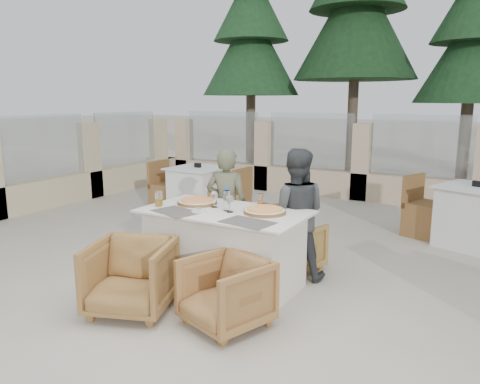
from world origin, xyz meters
The scene contains 26 objects.
ground centered at (0.00, 0.00, 0.00)m, with size 80.00×80.00×0.00m, color #B9B09E.
sand_patch centered at (0.00, 14.00, 0.01)m, with size 30.00×16.00×0.01m, color beige.
perimeter_wall_far centered at (0.00, 4.80, 0.80)m, with size 10.00×0.34×1.60m, color beige, non-canonical shape.
perimeter_wall_left centered at (-4.50, 1.50, 0.80)m, with size 0.34×7.00×1.60m, color beige, non-canonical shape.
pine_far_left centered at (-3.50, 7.00, 2.75)m, with size 2.42×2.42×5.50m, color #1D4522.
pine_mid_left centered at (-1.00, 7.50, 3.25)m, with size 2.86×2.86×6.50m, color #183A1B.
pine_centre centered at (1.50, 7.20, 2.50)m, with size 2.20×2.20×5.00m, color #1B401E.
dining_table centered at (-0.03, 0.06, 0.39)m, with size 1.60×0.90×0.77m, color silver, non-canonical shape.
placemat_near_left centered at (-0.40, -0.22, 0.77)m, with size 0.45×0.30×0.00m, color #57514A.
placemat_near_right centered at (0.38, -0.23, 0.77)m, with size 0.45×0.30×0.00m, color #57514A.
pizza_left centered at (-0.43, 0.17, 0.80)m, with size 0.41×0.41×0.05m, color #EB5120.
pizza_right centered at (0.36, 0.15, 0.80)m, with size 0.40×0.40×0.05m, color orange.
water_bottle centered at (-0.01, 0.06, 0.89)m, with size 0.07×0.07×0.23m, color #BBDAF6.
wine_glass_centre centered at (-0.19, 0.12, 0.86)m, with size 0.08×0.08×0.18m, color silver, non-canonical shape.
wine_glass_near centered at (0.05, 0.02, 0.86)m, with size 0.08×0.08×0.18m, color white, non-canonical shape.
beer_glass_left centered at (-0.70, -0.11, 0.85)m, with size 0.08×0.08×0.15m, color gold.
beer_glass_right centered at (0.21, 0.35, 0.84)m, with size 0.07×0.07×0.14m, color orange.
olive_dish centered at (-0.21, -0.12, 0.79)m, with size 0.11×0.11×0.04m, color silver, non-canonical shape.
armchair_far_left centered at (-0.38, 0.91, 0.34)m, with size 0.72×0.74×0.67m, color olive.
armchair_far_right centered at (0.36, 0.79, 0.27)m, with size 0.57×0.59×0.54m, color olive.
armchair_near_left centered at (-0.44, -0.83, 0.32)m, with size 0.68×0.70×0.63m, color olive.
armchair_near_right centered at (0.41, -0.66, 0.29)m, with size 0.61×0.63×0.57m, color olive.
diner_left centered at (-0.35, 0.62, 0.66)m, with size 0.48×0.31×1.31m, color #575A41.
diner_right centered at (0.47, 0.61, 0.67)m, with size 0.66×0.51×1.35m, color #3B3F41.
bg_table_a centered at (-1.92, 2.33, 0.39)m, with size 1.64×0.82×0.77m, color white, non-canonical shape.
bg_table_b centered at (2.01, 2.67, 0.39)m, with size 1.64×0.82×0.77m, color silver, non-canonical shape.
Camera 1 is at (2.28, -3.69, 1.83)m, focal length 35.00 mm.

